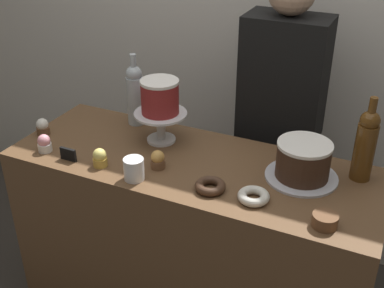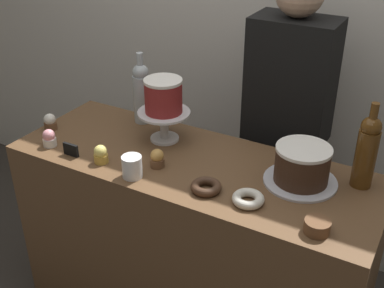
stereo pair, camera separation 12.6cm
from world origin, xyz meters
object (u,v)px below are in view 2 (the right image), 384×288
object	(u,v)px
cupcake_vanilla	(50,122)
cupcake_lemon	(101,154)
chocolate_round_cake	(302,164)
white_layer_cake	(163,96)
barista_figure	(285,139)
wine_bottle_amber	(367,150)
donut_chocolate	(206,187)
cupcake_caramel	(157,159)
cake_stand_pedestal	(164,121)
wine_bottle_clear	(142,92)
price_sign_chalkboard	(71,150)
donut_sugar	(248,199)
coffee_cup_ceramic	(132,167)
cookie_stack	(317,226)
cupcake_strawberry	(49,138)

from	to	relation	value
cupcake_vanilla	cupcake_lemon	bearing A→B (deg)	-17.21
chocolate_round_cake	cupcake_lemon	size ratio (longest dim) A/B	2.71
white_layer_cake	barista_figure	world-z (taller)	barista_figure
wine_bottle_amber	donut_chocolate	world-z (taller)	wine_bottle_amber
cupcake_lemon	cupcake_caramel	size ratio (longest dim) A/B	1.00
cake_stand_pedestal	wine_bottle_amber	bearing A→B (deg)	3.83
cupcake_vanilla	barista_figure	bearing A→B (deg)	31.75
wine_bottle_amber	cupcake_caramel	world-z (taller)	wine_bottle_amber
wine_bottle_clear	cake_stand_pedestal	bearing A→B (deg)	-29.45
chocolate_round_cake	cupcake_vanilla	bearing A→B (deg)	-173.47
chocolate_round_cake	wine_bottle_amber	distance (m)	0.23
donut_chocolate	price_sign_chalkboard	world-z (taller)	price_sign_chalkboard
cupcake_vanilla	price_sign_chalkboard	bearing A→B (deg)	-29.41
donut_sugar	barista_figure	xyz separation A→B (m)	(-0.09, 0.64, -0.09)
cupcake_lemon	coffee_cup_ceramic	bearing A→B (deg)	-8.60
cupcake_caramel	barista_figure	size ratio (longest dim) A/B	0.05
cake_stand_pedestal	cupcake_lemon	size ratio (longest dim) A/B	2.98
cake_stand_pedestal	coffee_cup_ceramic	size ratio (longest dim) A/B	2.60
white_layer_cake	donut_sugar	distance (m)	0.59
wine_bottle_clear	barista_figure	size ratio (longest dim) A/B	0.20
cupcake_vanilla	cupcake_lemon	world-z (taller)	same
donut_chocolate	cupcake_lemon	bearing A→B (deg)	-176.59
cookie_stack	barista_figure	world-z (taller)	barista_figure
coffee_cup_ceramic	barista_figure	bearing A→B (deg)	63.10
wine_bottle_clear	donut_chocolate	xyz separation A→B (m)	(0.52, -0.36, -0.13)
white_layer_cake	coffee_cup_ceramic	size ratio (longest dim) A/B	1.86
chocolate_round_cake	cake_stand_pedestal	bearing A→B (deg)	176.39
wine_bottle_clear	cookie_stack	distance (m)	1.02
cupcake_vanilla	coffee_cup_ceramic	world-z (taller)	coffee_cup_ceramic
cake_stand_pedestal	coffee_cup_ceramic	xyz separation A→B (m)	(0.05, -0.31, -0.05)
barista_figure	donut_sugar	bearing A→B (deg)	-81.94
wine_bottle_clear	barista_figure	bearing A→B (deg)	26.14
wine_bottle_clear	cupcake_vanilla	size ratio (longest dim) A/B	4.38
cupcake_lemon	cupcake_strawberry	size ratio (longest dim) A/B	1.00
donut_chocolate	cupcake_caramel	bearing A→B (deg)	167.28
cake_stand_pedestal	cookie_stack	xyz separation A→B (m)	(0.75, -0.29, -0.07)
chocolate_round_cake	cookie_stack	bearing A→B (deg)	-61.30
cupcake_lemon	barista_figure	size ratio (longest dim) A/B	0.05
cookie_stack	barista_figure	xyz separation A→B (m)	(-0.34, 0.68, -0.10)
donut_chocolate	wine_bottle_amber	bearing A→B (deg)	33.14
wine_bottle_clear	donut_sugar	distance (m)	0.78
cupcake_caramel	cookie_stack	bearing A→B (deg)	-7.77
white_layer_cake	cupcake_caramel	world-z (taller)	white_layer_cake
cupcake_strawberry	price_sign_chalkboard	xyz separation A→B (m)	(0.13, -0.02, -0.01)
cookie_stack	coffee_cup_ceramic	xyz separation A→B (m)	(-0.70, -0.02, 0.02)
wine_bottle_amber	price_sign_chalkboard	world-z (taller)	wine_bottle_amber
wine_bottle_clear	donut_chocolate	bearing A→B (deg)	-34.66
wine_bottle_clear	cookie_stack	xyz separation A→B (m)	(0.93, -0.39, -0.12)
white_layer_cake	cupcake_lemon	bearing A→B (deg)	-112.56
donut_sugar	wine_bottle_amber	bearing A→B (deg)	44.28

